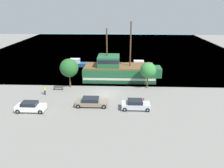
# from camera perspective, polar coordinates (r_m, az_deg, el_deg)

# --- Properties ---
(ground_plane) EXTENTS (160.00, 160.00, 0.00)m
(ground_plane) POSITION_cam_1_polar(r_m,az_deg,el_deg) (38.48, -2.00, -2.68)
(ground_plane) COLOR gray
(water_surface) EXTENTS (80.00, 80.00, 0.00)m
(water_surface) POSITION_cam_1_polar(r_m,az_deg,el_deg) (80.79, 0.32, 9.54)
(water_surface) COLOR teal
(water_surface) RESTS_ON ground
(pirate_ship) EXTENTS (15.87, 5.90, 11.84)m
(pirate_ship) POSITION_cam_1_polar(r_m,az_deg,el_deg) (45.50, 1.71, 3.47)
(pirate_ship) COLOR #1E5633
(pirate_ship) RESTS_ON water_surface
(moored_boat_dockside) EXTENTS (6.24, 2.24, 1.60)m
(moored_boat_dockside) POSITION_cam_1_polar(r_m,az_deg,el_deg) (55.54, 7.35, 5.07)
(moored_boat_dockside) COLOR maroon
(moored_boat_dockside) RESTS_ON water_surface
(moored_boat_outer) EXTENTS (6.21, 1.96, 1.93)m
(moored_boat_outer) POSITION_cam_1_polar(r_m,az_deg,el_deg) (56.51, -9.32, 5.33)
(moored_boat_outer) COLOR navy
(moored_boat_outer) RESTS_ON water_surface
(parked_car_curb_front) EXTENTS (4.26, 1.98, 1.49)m
(parked_car_curb_front) POSITION_cam_1_polar(r_m,az_deg,el_deg) (33.10, 6.19, -5.36)
(parked_car_curb_front) COLOR #B7BCC6
(parked_car_curb_front) RESTS_ON ground_plane
(parked_car_curb_mid) EXTENTS (4.26, 1.80, 1.51)m
(parked_car_curb_mid) POSITION_cam_1_polar(r_m,az_deg,el_deg) (34.37, -20.50, -5.59)
(parked_car_curb_mid) COLOR white
(parked_car_curb_mid) RESTS_ON ground_plane
(parked_car_curb_rear) EXTENTS (4.87, 1.99, 1.39)m
(parked_car_curb_rear) POSITION_cam_1_polar(r_m,az_deg,el_deg) (34.01, -5.41, -4.68)
(parked_car_curb_rear) COLOR #7F705B
(parked_car_curb_rear) RESTS_ON ground_plane
(fire_hydrant) EXTENTS (0.42, 0.25, 0.76)m
(fire_hydrant) POSITION_cam_1_polar(r_m,az_deg,el_deg) (35.61, 8.25, -4.13)
(fire_hydrant) COLOR red
(fire_hydrant) RESTS_ON ground_plane
(bench_promenade_east) EXTENTS (1.68, 0.45, 0.85)m
(bench_promenade_east) POSITION_cam_1_polar(r_m,az_deg,el_deg) (41.39, -13.84, -0.95)
(bench_promenade_east) COLOR #4C4742
(bench_promenade_east) RESTS_ON ground_plane
(pedestrian_walking_near) EXTENTS (0.32, 0.32, 1.72)m
(pedestrian_walking_near) POSITION_cam_1_polar(r_m,az_deg,el_deg) (39.70, -17.18, -1.52)
(pedestrian_walking_near) COLOR #232838
(pedestrian_walking_near) RESTS_ON ground_plane
(tree_row_east) EXTENTS (3.43, 3.43, 5.52)m
(tree_row_east) POSITION_cam_1_polar(r_m,az_deg,el_deg) (41.30, -11.15, 4.14)
(tree_row_east) COLOR brown
(tree_row_east) RESTS_ON ground_plane
(tree_row_mideast) EXTENTS (2.94, 2.94, 4.97)m
(tree_row_mideast) POSITION_cam_1_polar(r_m,az_deg,el_deg) (40.71, 9.40, 3.57)
(tree_row_mideast) COLOR brown
(tree_row_mideast) RESTS_ON ground_plane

